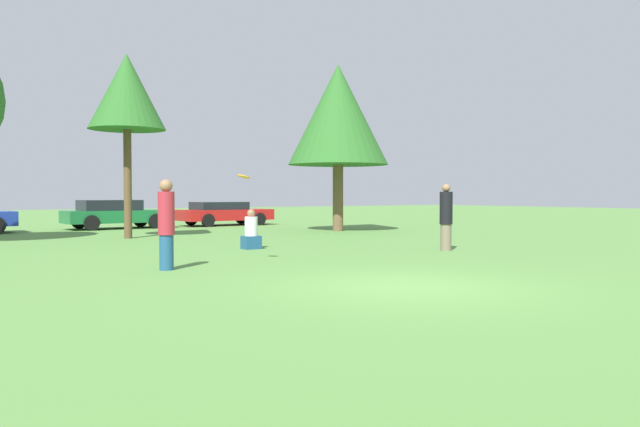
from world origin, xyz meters
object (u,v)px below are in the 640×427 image
(person_catcher, at_px, (446,217))
(bystander_sitting, at_px, (251,233))
(tree_1, at_px, (127,93))
(tree_2, at_px, (338,115))
(parked_car_red, at_px, (224,213))
(frisbee, at_px, (244,177))
(parked_car_green, at_px, (115,214))
(person_thrower, at_px, (166,223))

(person_catcher, xyz_separation_m, bystander_sitting, (-4.16, 3.36, -0.46))
(bystander_sitting, relative_size, tree_1, 0.17)
(tree_2, xyz_separation_m, parked_car_red, (-2.01, 6.91, -4.19))
(frisbee, xyz_separation_m, parked_car_red, (6.78, 15.84, -1.29))
(bystander_sitting, height_order, parked_car_green, parked_car_green)
(person_catcher, distance_m, parked_car_red, 16.04)
(frisbee, distance_m, tree_2, 12.86)
(frisbee, xyz_separation_m, tree_2, (8.79, 8.93, 2.91))
(parked_car_green, bearing_deg, tree_2, -46.37)
(person_thrower, distance_m, bystander_sitting, 5.01)
(tree_1, bearing_deg, bystander_sitting, -74.99)
(person_catcher, xyz_separation_m, frisbee, (-5.97, 0.18, 1.00))
(person_thrower, height_order, tree_2, tree_2)
(parked_car_red, bearing_deg, frisbee, -116.60)
(person_thrower, bearing_deg, bystander_sitting, 42.76)
(tree_1, bearing_deg, parked_car_red, 44.78)
(tree_2, bearing_deg, bystander_sitting, -140.54)
(tree_2, bearing_deg, frisbee, -134.56)
(frisbee, relative_size, parked_car_red, 0.06)
(person_catcher, relative_size, bystander_sitting, 1.63)
(person_thrower, distance_m, frisbee, 2.09)
(tree_1, relative_size, tree_2, 0.92)
(bystander_sitting, xyz_separation_m, parked_car_red, (4.97, 12.66, 0.17))
(frisbee, bearing_deg, tree_2, 45.44)
(person_thrower, height_order, bystander_sitting, person_thrower)
(tree_1, xyz_separation_m, tree_2, (8.62, -0.35, -0.19))
(person_catcher, height_order, parked_car_red, person_catcher)
(person_thrower, relative_size, parked_car_green, 0.39)
(parked_car_red, bearing_deg, person_thrower, -121.62)
(frisbee, bearing_deg, tree_1, 88.96)
(parked_car_green, bearing_deg, person_thrower, -105.16)
(tree_1, bearing_deg, frisbee, -91.04)
(bystander_sitting, distance_m, tree_2, 10.05)
(person_thrower, relative_size, tree_2, 0.26)
(tree_1, height_order, parked_car_red, tree_1)
(tree_2, bearing_deg, parked_car_green, 137.06)
(bystander_sitting, distance_m, parked_car_green, 12.56)
(person_thrower, height_order, parked_car_green, person_thrower)
(person_catcher, bearing_deg, parked_car_red, -93.29)
(tree_2, bearing_deg, person_thrower, -139.23)
(person_thrower, height_order, parked_car_red, person_thrower)
(frisbee, xyz_separation_m, tree_1, (0.17, 9.28, 3.10))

